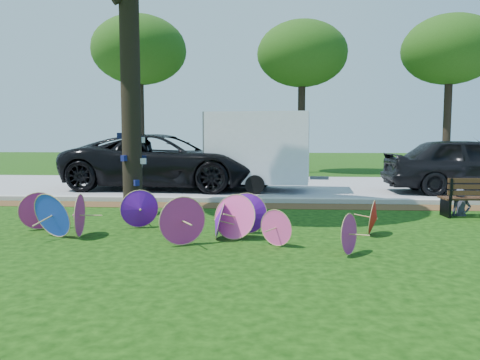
% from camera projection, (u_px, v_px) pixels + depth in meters
% --- Properties ---
extents(ground, '(90.00, 90.00, 0.00)m').
position_uv_depth(ground, '(201.00, 246.00, 7.56)').
color(ground, black).
rests_on(ground, ground).
extents(mulch_strip, '(90.00, 1.00, 0.01)m').
position_uv_depth(mulch_strip, '(227.00, 206.00, 12.03)').
color(mulch_strip, '#472D16').
rests_on(mulch_strip, ground).
extents(curb, '(90.00, 0.30, 0.12)m').
position_uv_depth(curb, '(230.00, 200.00, 12.72)').
color(curb, '#B7B5AD').
rests_on(curb, ground).
extents(street, '(90.00, 8.00, 0.01)m').
position_uv_depth(street, '(240.00, 186.00, 16.85)').
color(street, gray).
rests_on(street, ground).
extents(parasol_pile, '(6.86, 2.47, 0.84)m').
position_uv_depth(parasol_pile, '(175.00, 216.00, 8.26)').
color(parasol_pile, '#FF44A0').
rests_on(parasol_pile, ground).
extents(black_van, '(6.85, 3.50, 1.85)m').
position_uv_depth(black_van, '(165.00, 162.00, 15.86)').
color(black_van, black).
rests_on(black_van, ground).
extents(dark_pickup, '(5.20, 2.16, 1.76)m').
position_uv_depth(dark_pickup, '(470.00, 165.00, 14.65)').
color(dark_pickup, black).
rests_on(dark_pickup, ground).
extents(cargo_trailer, '(3.38, 2.32, 2.85)m').
position_uv_depth(cargo_trailer, '(259.00, 147.00, 15.25)').
color(cargo_trailer, white).
rests_on(cargo_trailer, ground).
extents(park_bench, '(1.69, 0.71, 0.87)m').
position_uv_depth(park_bench, '(479.00, 197.00, 10.38)').
color(park_bench, black).
rests_on(park_bench, ground).
extents(person_left, '(0.44, 0.30, 1.19)m').
position_uv_depth(person_left, '(462.00, 190.00, 10.44)').
color(person_left, '#36394A').
rests_on(person_left, ground).
extents(bg_trees, '(18.82, 5.92, 7.40)m').
position_uv_depth(bg_trees, '(297.00, 52.00, 22.06)').
color(bg_trees, black).
rests_on(bg_trees, ground).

